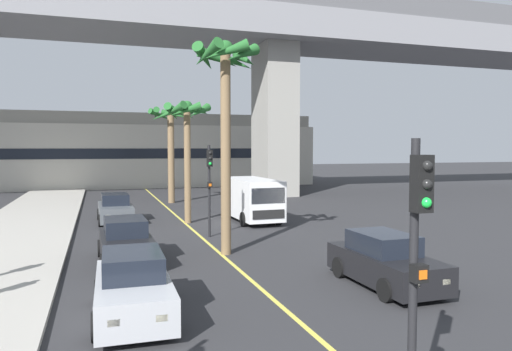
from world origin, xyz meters
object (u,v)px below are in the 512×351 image
traffic_light_median_far (209,178)px  palm_tree_mid_median (225,87)px  car_queue_front (385,262)px  car_queue_third (115,209)px  car_queue_fourth (133,287)px  car_queue_second (126,242)px  palm_tree_far_median (171,130)px  traffic_light_median_near (417,249)px  delivery_van (252,198)px  palm_tree_near_median (187,124)px

traffic_light_median_far → palm_tree_mid_median: bearing=-92.9°
car_queue_front → palm_tree_mid_median: size_ratio=0.51×
car_queue_third → car_queue_fourth: (-0.10, -15.48, 0.00)m
car_queue_front → car_queue_second: same height
palm_tree_far_median → palm_tree_mid_median: bearing=-91.6°
car_queue_front → palm_tree_far_median: size_ratio=0.58×
traffic_light_median_near → palm_tree_mid_median: (0.56, 12.31, 3.63)m
car_queue_fourth → palm_tree_far_median: size_ratio=0.58×
car_queue_fourth → delivery_van: bearing=61.6°
car_queue_third → palm_tree_near_median: palm_tree_near_median is taller
traffic_light_median_far → traffic_light_median_near: bearing=-92.7°
car_queue_front → car_queue_second: 8.91m
car_queue_third → traffic_light_median_far: (3.94, -5.90, 1.99)m
traffic_light_median_near → traffic_light_median_far: same height
car_queue_fourth → palm_tree_far_median: bearing=79.6°
car_queue_fourth → traffic_light_median_far: size_ratio=0.98×
car_queue_second → car_queue_fourth: 5.76m
car_queue_second → car_queue_third: (-0.03, 9.72, 0.00)m
car_queue_second → car_queue_third: bearing=90.2°
car_queue_front → palm_tree_near_median: palm_tree_near_median is taller
delivery_van → palm_tree_far_median: size_ratio=0.75×
car_queue_front → car_queue_third: size_ratio=0.99×
delivery_van → palm_tree_far_median: palm_tree_far_median is taller
traffic_light_median_far → palm_tree_mid_median: palm_tree_mid_median is taller
car_queue_front → traffic_light_median_near: traffic_light_median_near is taller
palm_tree_far_median → car_queue_third: bearing=-116.9°
palm_tree_mid_median → palm_tree_far_median: size_ratio=1.14×
palm_tree_near_median → palm_tree_far_median: bearing=86.9°
car_queue_second → palm_tree_mid_median: 6.75m
car_queue_second → palm_tree_near_median: size_ratio=0.63×
car_queue_fourth → traffic_light_median_far: traffic_light_median_far is taller
car_queue_fourth → car_queue_third: bearing=89.6°
car_queue_fourth → traffic_light_median_near: size_ratio=0.98×
car_queue_front → traffic_light_median_far: bearing=109.1°
palm_tree_mid_median → palm_tree_far_median: palm_tree_mid_median is taller
traffic_light_median_near → palm_tree_far_median: size_ratio=0.59×
palm_tree_far_median → palm_tree_near_median: bearing=-93.1°
traffic_light_median_near → palm_tree_far_median: 30.41m
car_queue_front → palm_tree_near_median: bearing=103.9°
car_queue_front → traffic_light_median_far: traffic_light_median_far is taller
delivery_van → palm_tree_near_median: size_ratio=0.80×
delivery_van → car_queue_front: bearing=-90.2°
car_queue_fourth → palm_tree_mid_median: palm_tree_mid_median is taller
car_queue_fourth → palm_tree_mid_median: bearing=57.0°
palm_tree_near_median → car_queue_front: bearing=-76.1°
car_queue_front → car_queue_second: bearing=142.8°
traffic_light_median_near → palm_tree_near_median: 20.55m
traffic_light_median_near → traffic_light_median_far: size_ratio=1.00×
car_queue_fourth → delivery_van: size_ratio=0.78×
car_queue_front → car_queue_third: 16.71m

